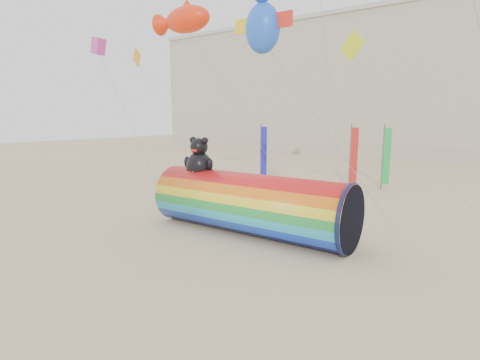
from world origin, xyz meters
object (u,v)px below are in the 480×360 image
Objects in this scene: windsock_assembly at (249,202)px; fabric_bundle at (319,239)px; hotel_building at (334,89)px; kite_handler at (332,214)px.

fabric_bundle is (3.46, 0.57, -1.40)m from windsock_assembly.
hotel_building is 49.20m from fabric_bundle.
hotel_building is at bearing -95.88° from kite_handler.
windsock_assembly is at bearing 14.04° from kite_handler.
windsock_assembly is 3.78m from fabric_bundle.
windsock_assembly reaches higher than fabric_bundle.
hotel_building is 5.88× the size of windsock_assembly.
hotel_building is 34.61× the size of kite_handler.
windsock_assembly is (13.82, -45.51, -8.74)m from hotel_building.
kite_handler reaches higher than fabric_bundle.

